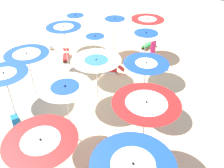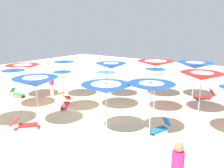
# 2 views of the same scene
# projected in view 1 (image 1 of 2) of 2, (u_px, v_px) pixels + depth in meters

# --- Properties ---
(ground) EXTENTS (40.51, 40.51, 0.04)m
(ground) POSITION_uv_depth(u_px,v_px,m) (92.00, 96.00, 12.28)
(ground) COLOR beige
(beach_umbrella_0) EXTENTS (2.09, 2.09, 2.20)m
(beach_umbrella_0) POSITION_uv_depth(u_px,v_px,m) (76.00, 18.00, 15.76)
(beach_umbrella_0) COLOR silver
(beach_umbrella_0) RESTS_ON ground
(beach_umbrella_1) EXTENTS (1.97, 1.97, 2.40)m
(beach_umbrella_1) POSITION_uv_depth(u_px,v_px,m) (64.00, 30.00, 13.69)
(beach_umbrella_1) COLOR silver
(beach_umbrella_1) RESTS_ON ground
(beach_umbrella_2) EXTENTS (2.04, 2.04, 2.31)m
(beach_umbrella_2) POSITION_uv_depth(u_px,v_px,m) (27.00, 57.00, 11.28)
(beach_umbrella_2) COLOR silver
(beach_umbrella_2) RESTS_ON ground
(beach_umbrella_3) EXTENTS (1.93, 1.93, 2.37)m
(beach_umbrella_3) POSITION_uv_depth(u_px,v_px,m) (4.00, 77.00, 9.77)
(beach_umbrella_3) COLOR silver
(beach_umbrella_3) RESTS_ON ground
(beach_umbrella_5) EXTENTS (2.07, 2.07, 2.24)m
(beach_umbrella_5) POSITION_uv_depth(u_px,v_px,m) (115.00, 21.00, 15.13)
(beach_umbrella_5) COLOR silver
(beach_umbrella_5) RESTS_ON ground
(beach_umbrella_6) EXTENTS (1.99, 1.99, 2.29)m
(beach_umbrella_6) POSITION_uv_depth(u_px,v_px,m) (95.00, 40.00, 12.90)
(beach_umbrella_6) COLOR silver
(beach_umbrella_6) RESTS_ON ground
(beach_umbrella_7) EXTENTS (2.25, 2.25, 2.18)m
(beach_umbrella_7) POSITION_uv_depth(u_px,v_px,m) (96.00, 63.00, 11.07)
(beach_umbrella_7) COLOR silver
(beach_umbrella_7) RESTS_ON ground
(beach_umbrella_8) EXTENTS (1.97, 1.97, 2.46)m
(beach_umbrella_8) POSITION_uv_depth(u_px,v_px,m) (65.00, 91.00, 8.89)
(beach_umbrella_8) COLOR silver
(beach_umbrella_8) RESTS_ON ground
(beach_umbrella_9) EXTENTS (2.17, 2.17, 2.28)m
(beach_umbrella_9) POSITION_uv_depth(u_px,v_px,m) (42.00, 144.00, 7.06)
(beach_umbrella_9) COLOR silver
(beach_umbrella_9) RESTS_ON ground
(beach_umbrella_10) EXTENTS (2.07, 2.07, 2.23)m
(beach_umbrella_10) POSITION_uv_depth(u_px,v_px,m) (147.00, 21.00, 15.10)
(beach_umbrella_10) COLOR silver
(beach_umbrella_10) RESTS_ON ground
(beach_umbrella_11) EXTENTS (2.05, 2.05, 2.44)m
(beach_umbrella_11) POSITION_uv_depth(u_px,v_px,m) (146.00, 36.00, 12.87)
(beach_umbrella_11) COLOR silver
(beach_umbrella_11) RESTS_ON ground
(beach_umbrella_12) EXTENTS (1.96, 1.96, 2.34)m
(beach_umbrella_12) POSITION_uv_depth(u_px,v_px,m) (146.00, 66.00, 10.50)
(beach_umbrella_12) COLOR silver
(beach_umbrella_12) RESTS_ON ground
(beach_umbrella_13) EXTENTS (2.30, 2.30, 2.48)m
(beach_umbrella_13) POSITION_uv_depth(u_px,v_px,m) (146.00, 106.00, 8.11)
(beach_umbrella_13) COLOR silver
(beach_umbrella_13) RESTS_ON ground
(lounger_0) EXTENTS (1.13, 1.06, 0.57)m
(lounger_0) POSITION_uv_depth(u_px,v_px,m) (66.00, 56.00, 15.25)
(lounger_0) COLOR silver
(lounger_0) RESTS_ON ground
(lounger_2) EXTENTS (1.11, 0.62, 0.63)m
(lounger_2) POSITION_uv_depth(u_px,v_px,m) (16.00, 122.00, 10.44)
(lounger_2) COLOR silver
(lounger_2) RESTS_ON ground
(lounger_3) EXTENTS (0.39, 1.25, 0.59)m
(lounger_3) POSITION_uv_depth(u_px,v_px,m) (148.00, 45.00, 16.58)
(lounger_3) COLOR olive
(lounger_3) RESTS_ON ground
(lounger_4) EXTENTS (1.36, 1.05, 0.59)m
(lounger_4) POSITION_uv_depth(u_px,v_px,m) (110.00, 70.00, 13.92)
(lounger_4) COLOR silver
(lounger_4) RESTS_ON ground
(beachgoer_1) EXTENTS (0.30, 0.30, 1.73)m
(beachgoer_1) POSITION_uv_depth(u_px,v_px,m) (153.00, 50.00, 14.35)
(beachgoer_1) COLOR beige
(beachgoer_1) RESTS_ON ground
(beach_ball) EXTENTS (0.32, 0.32, 0.32)m
(beach_ball) POSITION_uv_depth(u_px,v_px,m) (51.00, 47.00, 16.37)
(beach_ball) COLOR white
(beach_ball) RESTS_ON ground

